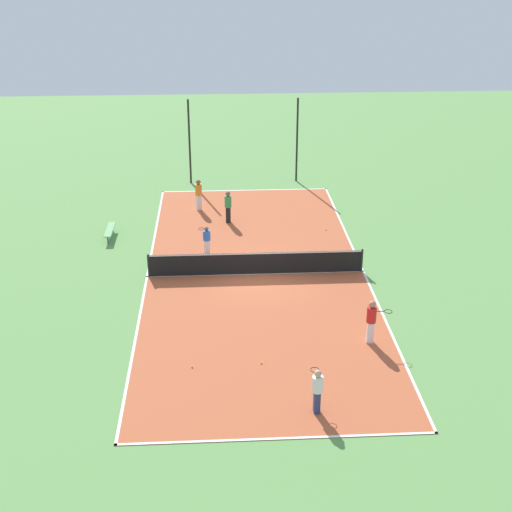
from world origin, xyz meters
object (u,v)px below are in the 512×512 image
object	(u,v)px
tennis_ball_near_net	(261,363)
tennis_ball_left_sideline	(192,367)
player_near_white	(317,388)
player_center_orange	(199,193)
tennis_ball_far_baseline	(326,229)
player_coach_red	(372,319)
tennis_net	(256,263)
player_far_green	(228,205)
player_near_blue	(207,238)
bench	(110,230)
fence_post_back_left	(190,142)
fence_post_back_right	(297,140)

from	to	relation	value
tennis_ball_near_net	tennis_ball_left_sideline	bearing A→B (deg)	-177.56
player_near_white	tennis_ball_near_net	xyz separation A→B (m)	(-1.58, 2.89, -0.86)
player_near_white	player_center_orange	distance (m)	19.04
player_near_white	tennis_ball_far_baseline	bearing A→B (deg)	-10.99
player_near_white	player_coach_red	xyz separation A→B (m)	(2.57, 4.12, 0.11)
tennis_net	player_far_green	size ratio (longest dim) A/B	5.62
player_near_white	player_far_green	world-z (taller)	player_far_green
tennis_ball_far_baseline	player_near_blue	bearing A→B (deg)	-157.55
bench	tennis_ball_far_baseline	xyz separation A→B (m)	(11.03, 0.27, -0.34)
player_coach_red	tennis_net	bearing A→B (deg)	128.75
bench	player_coach_red	bearing A→B (deg)	-134.56
fence_post_back_left	fence_post_back_right	xyz separation A→B (m)	(6.51, 0.00, 0.00)
player_near_blue	fence_post_back_right	size ratio (longest dim) A/B	0.26
tennis_net	player_near_blue	distance (m)	3.31
tennis_ball_far_baseline	tennis_ball_left_sideline	bearing A→B (deg)	-117.95
tennis_ball_left_sideline	tennis_net	bearing A→B (deg)	70.18
player_near_white	player_near_blue	xyz separation A→B (m)	(-3.56, 12.72, -0.13)
player_near_white	tennis_ball_far_baseline	distance (m)	15.49
tennis_ball_near_net	player_near_blue	bearing A→B (deg)	101.39
tennis_net	player_near_blue	bearing A→B (deg)	132.10
player_far_green	fence_post_back_left	world-z (taller)	fence_post_back_left
player_coach_red	player_far_green	bearing A→B (deg)	118.06
fence_post_back_left	fence_post_back_right	size ratio (longest dim) A/B	1.00
player_near_white	tennis_ball_left_sideline	bearing A→B (deg)	53.98
player_near_blue	player_center_orange	world-z (taller)	player_center_orange
bench	player_coach_red	distance (m)	15.50
tennis_net	tennis_ball_far_baseline	size ratio (longest dim) A/B	142.11
player_coach_red	tennis_ball_far_baseline	distance (m)	11.18
player_near_blue	fence_post_back_left	bearing A→B (deg)	-19.59
player_center_orange	tennis_ball_near_net	world-z (taller)	player_center_orange
tennis_ball_far_baseline	fence_post_back_left	distance (m)	11.18
player_near_blue	fence_post_back_right	world-z (taller)	fence_post_back_right
player_near_blue	player_coach_red	size ratio (longest dim) A/B	0.78
fence_post_back_left	player_near_white	bearing A→B (deg)	-78.90
player_near_white	tennis_ball_left_sideline	distance (m)	4.98
player_coach_red	player_center_orange	xyz separation A→B (m)	(-6.60, 14.50, 0.00)
player_center_orange	tennis_ball_left_sideline	xyz separation A→B (m)	(-0.01, -15.83, -0.97)
tennis_ball_far_baseline	player_far_green	bearing A→B (deg)	164.28
player_coach_red	player_center_orange	distance (m)	15.93
player_center_orange	fence_post_back_left	size ratio (longest dim) A/B	0.34
player_coach_red	tennis_ball_left_sideline	xyz separation A→B (m)	(-6.62, -1.33, -0.97)
player_far_green	player_coach_red	world-z (taller)	player_coach_red
player_near_white	fence_post_back_right	size ratio (longest dim) A/B	0.30
tennis_ball_left_sideline	tennis_ball_far_baseline	bearing A→B (deg)	62.05
fence_post_back_right	player_near_blue	bearing A→B (deg)	-117.00
tennis_ball_left_sideline	fence_post_back_left	distance (m)	20.83
tennis_ball_far_baseline	tennis_ball_near_net	bearing A→B (deg)	-108.58
tennis_ball_near_net	tennis_ball_far_baseline	bearing A→B (deg)	71.42
bench	player_coach_red	xyz separation A→B (m)	(11.03, -10.86, 0.63)
tennis_net	player_coach_red	xyz separation A→B (m)	(3.92, -6.15, 0.45)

